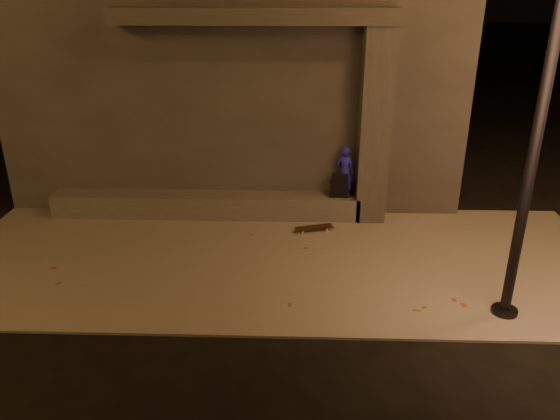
{
  "coord_description": "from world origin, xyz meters",
  "views": [
    {
      "loc": [
        0.3,
        -6.13,
        4.32
      ],
      "look_at": [
        0.02,
        2.0,
        0.91
      ],
      "focal_mm": 35.0,
      "sensor_mm": 36.0,
      "label": 1
    }
  ],
  "objects_px": {
    "column": "(374,128)",
    "skateboard": "(314,228)",
    "backpack": "(339,188)",
    "skateboarder": "(345,172)"
  },
  "relations": [
    {
      "from": "skateboarder",
      "to": "skateboard",
      "type": "xyz_separation_m",
      "value": [
        -0.58,
        -0.65,
        -0.88
      ]
    },
    {
      "from": "column",
      "to": "skateboarder",
      "type": "xyz_separation_m",
      "value": [
        -0.5,
        0.0,
        -0.85
      ]
    },
    {
      "from": "skateboarder",
      "to": "backpack",
      "type": "distance_m",
      "value": 0.34
    },
    {
      "from": "backpack",
      "to": "skateboard",
      "type": "xyz_separation_m",
      "value": [
        -0.48,
        -0.65,
        -0.55
      ]
    },
    {
      "from": "column",
      "to": "backpack",
      "type": "xyz_separation_m",
      "value": [
        -0.6,
        0.0,
        -1.18
      ]
    },
    {
      "from": "column",
      "to": "skateboarder",
      "type": "relative_size",
      "value": 3.63
    },
    {
      "from": "backpack",
      "to": "skateboard",
      "type": "height_order",
      "value": "backpack"
    },
    {
      "from": "backpack",
      "to": "skateboarder",
      "type": "bearing_deg",
      "value": 3.22
    },
    {
      "from": "column",
      "to": "skateboard",
      "type": "distance_m",
      "value": 2.15
    },
    {
      "from": "skateboard",
      "to": "column",
      "type": "bearing_deg",
      "value": 14.39
    }
  ]
}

